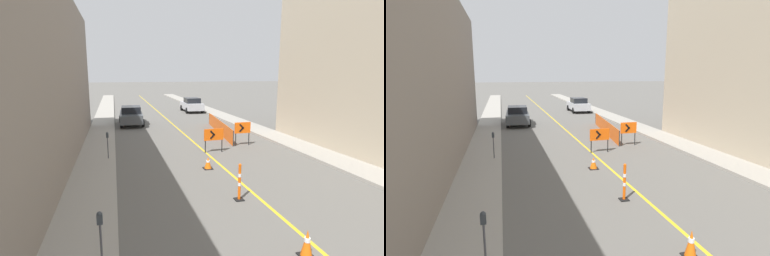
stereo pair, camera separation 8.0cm
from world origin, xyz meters
TOP-DOWN VIEW (x-y plane):
  - lane_stripe at (0.00, 31.92)m, footprint 0.12×63.84m
  - sidewalk_left at (-5.75, 31.92)m, footprint 1.86×63.84m
  - sidewalk_right at (5.75, 31.92)m, footprint 1.86×63.84m
  - traffic_cone_second at (-0.49, 10.07)m, footprint 0.35×0.35m
  - traffic_cone_third at (-0.74, 17.03)m, footprint 0.41×0.41m
  - delineator_post_rear at (-0.74, 13.49)m, footprint 0.31×0.31m
  - arrow_barricade_primary at (0.43, 19.69)m, footprint 1.13×0.13m
  - arrow_barricade_secondary at (2.61, 20.78)m, footprint 1.01×0.09m
  - safety_mesh_fence at (2.53, 24.67)m, footprint 1.12×8.01m
  - parked_car_curb_near at (-3.44, 29.93)m, footprint 1.97×4.37m
  - parked_car_curb_mid at (3.68, 37.03)m, footprint 1.93×4.31m
  - parking_meter_near_curb at (-5.18, 10.55)m, footprint 0.12×0.11m
  - parking_meter_far_curb at (-5.18, 19.45)m, footprint 0.12×0.11m

SIDE VIEW (x-z plane):
  - lane_stripe at x=0.00m, z-range 0.00..0.01m
  - sidewalk_left at x=-5.75m, z-range 0.00..0.14m
  - sidewalk_right at x=5.75m, z-range 0.00..0.14m
  - traffic_cone_third at x=-0.74m, z-range 0.00..0.55m
  - traffic_cone_second at x=-0.49m, z-range 0.00..0.69m
  - safety_mesh_fence at x=2.53m, z-range 0.00..0.96m
  - delineator_post_rear at x=-0.74m, z-range -0.08..1.23m
  - parked_car_curb_near at x=-3.44m, z-range 0.00..1.59m
  - parked_car_curb_mid at x=3.68m, z-range 0.00..1.59m
  - arrow_barricade_primary at x=0.43m, z-range 0.29..1.61m
  - arrow_barricade_secondary at x=2.61m, z-range 0.31..1.73m
  - parking_meter_far_curb at x=-5.18m, z-range 0.42..1.75m
  - parking_meter_near_curb at x=-5.18m, z-range 0.42..1.78m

